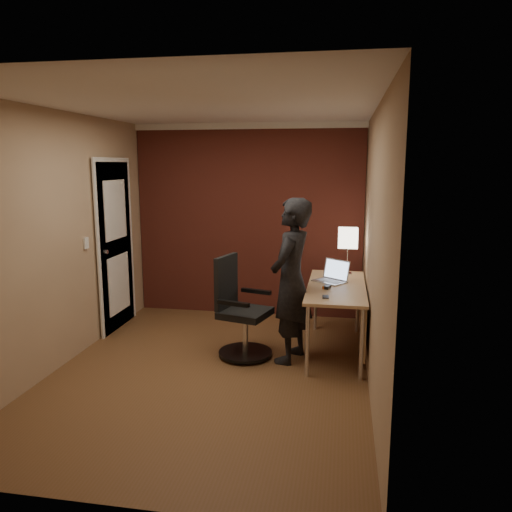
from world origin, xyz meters
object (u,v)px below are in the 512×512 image
at_px(desk, 343,298).
at_px(mouse, 327,287).
at_px(desk_lamp, 348,238).
at_px(laptop, 333,276).
at_px(phone, 326,297).
at_px(person, 291,281).
at_px(office_chair, 240,314).

xyz_separation_m(desk, mouse, (-0.17, -0.15, 0.14)).
bearing_deg(desk_lamp, desk, -93.45).
relative_size(desk, desk_lamp, 2.80).
bearing_deg(mouse, laptop, 98.58).
xyz_separation_m(desk, phone, (-0.17, -0.50, 0.13)).
xyz_separation_m(desk, person, (-0.52, -0.30, 0.23)).
distance_m(phone, office_chair, 0.95).
distance_m(desk, person, 0.65).
bearing_deg(office_chair, mouse, 8.66).
distance_m(mouse, person, 0.39).
bearing_deg(desk, office_chair, -164.88).
bearing_deg(mouse, desk_lamp, 91.66).
relative_size(desk_lamp, mouse, 5.35).
height_order(desk_lamp, office_chair, desk_lamp).
bearing_deg(office_chair, desk, 15.12).
distance_m(desk, desk_lamp, 0.79).
bearing_deg(mouse, office_chair, -153.95).
distance_m(desk, laptop, 0.29).
bearing_deg(person, laptop, 155.64).
xyz_separation_m(laptop, person, (-0.40, -0.48, 0.04)).
xyz_separation_m(laptop, phone, (-0.05, -0.68, -0.06)).
bearing_deg(desk, phone, -108.81).
xyz_separation_m(desk_lamp, phone, (-0.20, -1.08, -0.41)).
relative_size(desk, phone, 13.04).
height_order(mouse, phone, mouse).
bearing_deg(desk, laptop, 123.63).
bearing_deg(phone, desk, 68.51).
distance_m(office_chair, person, 0.65).
relative_size(laptop, office_chair, 0.41).
distance_m(desk_lamp, office_chair, 1.55).
height_order(desk_lamp, person, person).
xyz_separation_m(desk, office_chair, (-1.06, -0.29, -0.15)).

